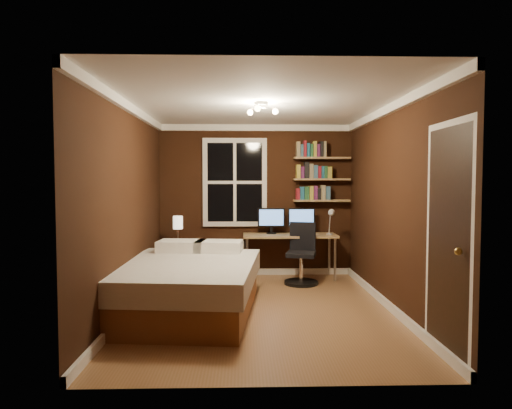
{
  "coord_description": "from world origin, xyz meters",
  "views": [
    {
      "loc": [
        -0.21,
        -5.5,
        1.58
      ],
      "look_at": [
        -0.04,
        0.45,
        1.27
      ],
      "focal_mm": 32.0,
      "sensor_mm": 36.0,
      "label": 1
    }
  ],
  "objects_px": {
    "desk_lamp": "(331,222)",
    "bedside_lamp": "(178,230)",
    "monitor_right": "(301,221)",
    "office_chair": "(301,261)",
    "nightstand": "(178,263)",
    "monitor_left": "(271,221)",
    "bed": "(187,285)",
    "desk": "(290,238)",
    "radiator": "(233,259)"
  },
  "relations": [
    {
      "from": "bedside_lamp",
      "to": "radiator",
      "type": "height_order",
      "value": "bedside_lamp"
    },
    {
      "from": "radiator",
      "to": "desk",
      "type": "distance_m",
      "value": 1.02
    },
    {
      "from": "nightstand",
      "to": "monitor_left",
      "type": "relative_size",
      "value": 1.35
    },
    {
      "from": "bed",
      "to": "desk_lamp",
      "type": "relative_size",
      "value": 5.41
    },
    {
      "from": "bedside_lamp",
      "to": "desk_lamp",
      "type": "bearing_deg",
      "value": 1.23
    },
    {
      "from": "desk",
      "to": "monitor_right",
      "type": "xyz_separation_m",
      "value": [
        0.2,
        0.08,
        0.27
      ]
    },
    {
      "from": "bedside_lamp",
      "to": "desk",
      "type": "relative_size",
      "value": 0.29
    },
    {
      "from": "bed",
      "to": "radiator",
      "type": "relative_size",
      "value": 4.21
    },
    {
      "from": "desk_lamp",
      "to": "monitor_left",
      "type": "bearing_deg",
      "value": 165.1
    },
    {
      "from": "nightstand",
      "to": "radiator",
      "type": "relative_size",
      "value": 1.05
    },
    {
      "from": "bedside_lamp",
      "to": "bed",
      "type": "bearing_deg",
      "value": -78.4
    },
    {
      "from": "bedside_lamp",
      "to": "desk_lamp",
      "type": "distance_m",
      "value": 2.4
    },
    {
      "from": "bed",
      "to": "radiator",
      "type": "distance_m",
      "value": 2.13
    },
    {
      "from": "monitor_left",
      "to": "radiator",
      "type": "bearing_deg",
      "value": 169.19
    },
    {
      "from": "monitor_right",
      "to": "desk_lamp",
      "type": "height_order",
      "value": "desk_lamp"
    },
    {
      "from": "desk",
      "to": "nightstand",
      "type": "bearing_deg",
      "value": -172.83
    },
    {
      "from": "radiator",
      "to": "desk_lamp",
      "type": "distance_m",
      "value": 1.72
    },
    {
      "from": "desk",
      "to": "desk_lamp",
      "type": "distance_m",
      "value": 0.71
    },
    {
      "from": "desk",
      "to": "monitor_right",
      "type": "height_order",
      "value": "monitor_right"
    },
    {
      "from": "bedside_lamp",
      "to": "radiator",
      "type": "bearing_deg",
      "value": 26.41
    },
    {
      "from": "bedside_lamp",
      "to": "desk",
      "type": "distance_m",
      "value": 1.79
    },
    {
      "from": "bedside_lamp",
      "to": "radiator",
      "type": "xyz_separation_m",
      "value": [
        0.84,
        0.42,
        -0.53
      ]
    },
    {
      "from": "nightstand",
      "to": "bedside_lamp",
      "type": "xyz_separation_m",
      "value": [
        0.0,
        0.0,
        0.51
      ]
    },
    {
      "from": "radiator",
      "to": "desk",
      "type": "bearing_deg",
      "value": -11.93
    },
    {
      "from": "nightstand",
      "to": "desk",
      "type": "relative_size",
      "value": 0.4
    },
    {
      "from": "desk",
      "to": "desk_lamp",
      "type": "bearing_deg",
      "value": -15.18
    },
    {
      "from": "monitor_left",
      "to": "monitor_right",
      "type": "bearing_deg",
      "value": 0.0
    },
    {
      "from": "nightstand",
      "to": "desk",
      "type": "bearing_deg",
      "value": 1.16
    },
    {
      "from": "desk",
      "to": "office_chair",
      "type": "bearing_deg",
      "value": -70.97
    },
    {
      "from": "desk",
      "to": "monitor_left",
      "type": "height_order",
      "value": "monitor_left"
    },
    {
      "from": "nightstand",
      "to": "office_chair",
      "type": "relative_size",
      "value": 0.64
    },
    {
      "from": "radiator",
      "to": "desk_lamp",
      "type": "bearing_deg",
      "value": -13.26
    },
    {
      "from": "radiator",
      "to": "monitor_right",
      "type": "distance_m",
      "value": 1.3
    },
    {
      "from": "bed",
      "to": "monitor_left",
      "type": "bearing_deg",
      "value": 65.85
    },
    {
      "from": "desk",
      "to": "desk_lamp",
      "type": "relative_size",
      "value": 3.41
    },
    {
      "from": "desk",
      "to": "monitor_right",
      "type": "bearing_deg",
      "value": 20.74
    },
    {
      "from": "desk",
      "to": "radiator",
      "type": "bearing_deg",
      "value": 168.07
    },
    {
      "from": "bed",
      "to": "monitor_right",
      "type": "height_order",
      "value": "monitor_right"
    },
    {
      "from": "desk_lamp",
      "to": "bedside_lamp",
      "type": "bearing_deg",
      "value": -178.77
    },
    {
      "from": "monitor_right",
      "to": "office_chair",
      "type": "distance_m",
      "value": 0.75
    },
    {
      "from": "monitor_left",
      "to": "office_chair",
      "type": "distance_m",
      "value": 0.87
    },
    {
      "from": "monitor_right",
      "to": "desk_lamp",
      "type": "bearing_deg",
      "value": -29.69
    },
    {
      "from": "desk_lamp",
      "to": "office_chair",
      "type": "height_order",
      "value": "desk_lamp"
    },
    {
      "from": "bed",
      "to": "office_chair",
      "type": "height_order",
      "value": "office_chair"
    },
    {
      "from": "bedside_lamp",
      "to": "monitor_left",
      "type": "bearing_deg",
      "value": 11.41
    },
    {
      "from": "desk_lamp",
      "to": "office_chair",
      "type": "distance_m",
      "value": 0.8
    },
    {
      "from": "bedside_lamp",
      "to": "desk",
      "type": "height_order",
      "value": "bedside_lamp"
    },
    {
      "from": "bed",
      "to": "desk",
      "type": "relative_size",
      "value": 1.58
    },
    {
      "from": "monitor_left",
      "to": "desk_lamp",
      "type": "bearing_deg",
      "value": -14.9
    },
    {
      "from": "bedside_lamp",
      "to": "desk_lamp",
      "type": "relative_size",
      "value": 0.99
    }
  ]
}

